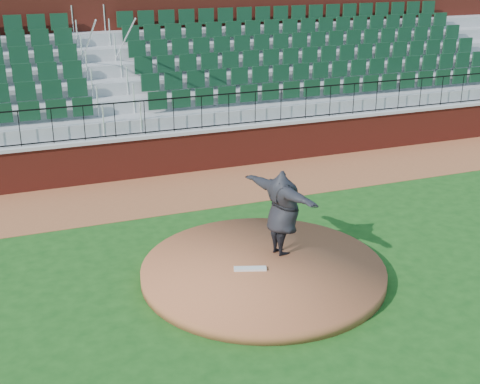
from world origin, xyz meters
The scene contains 10 objects.
ground centered at (0.00, 0.00, 0.00)m, with size 90.00×90.00×0.00m, color #164614.
warning_track centered at (0.00, 5.40, 0.01)m, with size 34.00×3.20×0.01m, color brown.
field_wall centered at (0.00, 7.00, 0.60)m, with size 34.00×0.35×1.20m, color maroon.
wall_cap centered at (0.00, 7.00, 1.25)m, with size 34.00×0.45×0.10m, color #B7B7B7.
wall_railing centered at (0.00, 7.00, 1.80)m, with size 34.00×0.05×1.00m, color black, non-canonical shape.
seating_stands centered at (0.00, 9.72, 2.30)m, with size 34.00×5.10×4.60m, color gray, non-canonical shape.
concourse_wall centered at (0.00, 12.52, 2.75)m, with size 34.00×0.50×5.50m, color maroon.
pitchers_mound centered at (-0.11, -0.14, 0.12)m, with size 5.09×5.09×0.25m, color brown.
pitching_rubber centered at (-0.43, -0.20, 0.27)m, with size 0.67×0.17×0.04m, color silver.
pitcher centered at (0.49, 0.27, 1.20)m, with size 2.33×0.63×1.90m, color black.
Camera 1 is at (-4.90, -11.25, 6.48)m, focal length 48.57 mm.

